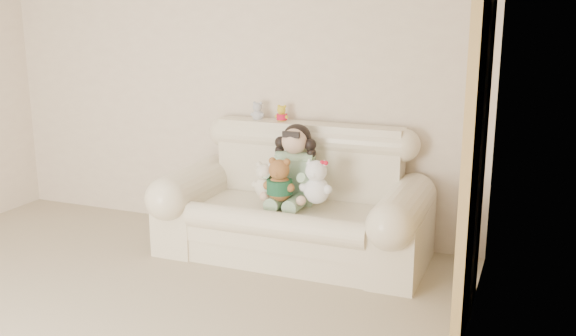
{
  "coord_description": "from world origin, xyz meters",
  "views": [
    {
      "loc": [
        2.58,
        -2.51,
        1.9
      ],
      "look_at": [
        0.81,
        1.9,
        0.75
      ],
      "focal_mm": 39.94,
      "sensor_mm": 36.0,
      "label": 1
    }
  ],
  "objects_px": {
    "sofa": "(293,194)",
    "seated_child": "(295,164)",
    "brown_teddy": "(280,176)",
    "white_cat": "(317,177)",
    "cream_teddy": "(265,177)"
  },
  "relations": [
    {
      "from": "seated_child",
      "to": "white_cat",
      "type": "relative_size",
      "value": 1.59
    },
    {
      "from": "sofa",
      "to": "seated_child",
      "type": "height_order",
      "value": "seated_child"
    },
    {
      "from": "cream_teddy",
      "to": "white_cat",
      "type": "bearing_deg",
      "value": -21.96
    },
    {
      "from": "cream_teddy",
      "to": "seated_child",
      "type": "bearing_deg",
      "value": 25.27
    },
    {
      "from": "sofa",
      "to": "brown_teddy",
      "type": "height_order",
      "value": "sofa"
    },
    {
      "from": "sofa",
      "to": "brown_teddy",
      "type": "bearing_deg",
      "value": -106.53
    },
    {
      "from": "sofa",
      "to": "cream_teddy",
      "type": "xyz_separation_m",
      "value": [
        -0.19,
        -0.11,
        0.15
      ]
    },
    {
      "from": "seated_child",
      "to": "cream_teddy",
      "type": "bearing_deg",
      "value": -138.39
    },
    {
      "from": "sofa",
      "to": "cream_teddy",
      "type": "relative_size",
      "value": 6.32
    },
    {
      "from": "seated_child",
      "to": "brown_teddy",
      "type": "xyz_separation_m",
      "value": [
        -0.03,
        -0.24,
        -0.04
      ]
    },
    {
      "from": "cream_teddy",
      "to": "brown_teddy",
      "type": "bearing_deg",
      "value": -40.01
    },
    {
      "from": "sofa",
      "to": "seated_child",
      "type": "relative_size",
      "value": 3.25
    },
    {
      "from": "brown_teddy",
      "to": "white_cat",
      "type": "bearing_deg",
      "value": -8.78
    },
    {
      "from": "seated_child",
      "to": "brown_teddy",
      "type": "bearing_deg",
      "value": -104.4
    },
    {
      "from": "seated_child",
      "to": "brown_teddy",
      "type": "height_order",
      "value": "seated_child"
    }
  ]
}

